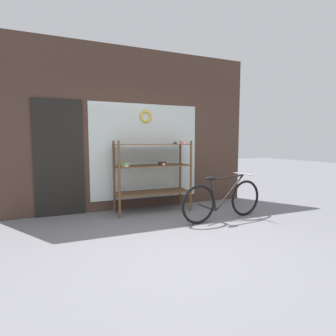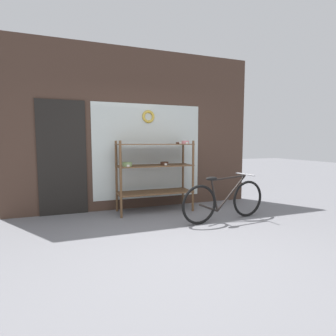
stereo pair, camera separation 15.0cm
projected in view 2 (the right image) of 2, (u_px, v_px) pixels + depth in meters
ground_plane at (183, 251)px, 3.23m from camera, size 30.00×30.00×0.00m
storefront_facade at (136, 132)px, 5.25m from camera, size 4.96×0.13×3.17m
display_case at (155, 168)px, 5.03m from camera, size 1.44×0.54×1.37m
bicycle at (224, 200)px, 4.48m from camera, size 1.68×0.46×0.78m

